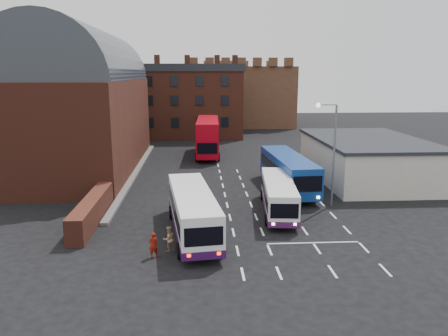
{
  "coord_description": "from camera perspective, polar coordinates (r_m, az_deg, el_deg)",
  "views": [
    {
      "loc": [
        -2.35,
        -29.19,
        10.77
      ],
      "look_at": [
        0.0,
        10.0,
        2.2
      ],
      "focal_mm": 35.0,
      "sensor_mm": 36.0,
      "label": 1
    }
  ],
  "objects": [
    {
      "name": "bus_white_inbound",
      "position": [
        34.44,
        7.12,
        -3.34
      ],
      "size": [
        3.1,
        9.7,
        2.6
      ],
      "rotation": [
        0.0,
        0.0,
        3.05
      ],
      "color": "white",
      "rests_on": "ground"
    },
    {
      "name": "brick_terrace",
      "position": [
        75.46,
        -6.26,
        8.24
      ],
      "size": [
        22.0,
        10.0,
        11.0
      ],
      "primitive_type": "cube",
      "color": "brown",
      "rests_on": "ground"
    },
    {
      "name": "forecourt_wall",
      "position": [
        33.64,
        -16.84,
        -5.3
      ],
      "size": [
        1.2,
        10.0,
        1.8
      ],
      "primitive_type": "cube",
      "color": "#602B1E",
      "rests_on": "ground"
    },
    {
      "name": "bus_red_double",
      "position": [
        57.84,
        -2.13,
        4.15
      ],
      "size": [
        3.37,
        12.15,
        4.83
      ],
      "rotation": [
        0.0,
        0.0,
        3.11
      ],
      "color": "#B60213",
      "rests_on": "ground"
    },
    {
      "name": "railway_station",
      "position": [
        51.97,
        -18.28,
        8.25
      ],
      "size": [
        12.0,
        28.0,
        16.0
      ],
      "color": "#602B1E",
      "rests_on": "ground"
    },
    {
      "name": "cream_building",
      "position": [
        47.33,
        18.14,
        1.21
      ],
      "size": [
        10.4,
        16.4,
        4.25
      ],
      "color": "beige",
      "rests_on": "ground"
    },
    {
      "name": "pedestrian_beige",
      "position": [
        27.34,
        -7.25,
        -9.17
      ],
      "size": [
        0.99,
        0.94,
        1.61
      ],
      "primitive_type": "imported",
      "rotation": [
        0.0,
        0.0,
        3.72
      ],
      "color": "tan",
      "rests_on": "ground"
    },
    {
      "name": "bus_white_outbound",
      "position": [
        29.67,
        -4.12,
        -5.38
      ],
      "size": [
        3.83,
        11.19,
        2.99
      ],
      "rotation": [
        0.0,
        0.0,
        0.12
      ],
      "color": "white",
      "rests_on": "ground"
    },
    {
      "name": "ground",
      "position": [
        31.2,
        1.11,
        -7.88
      ],
      "size": [
        180.0,
        180.0,
        0.0
      ],
      "primitive_type": "plane",
      "color": "black"
    },
    {
      "name": "pedestrian_red",
      "position": [
        26.63,
        -9.23,
        -9.89
      ],
      "size": [
        0.67,
        0.58,
        1.56
      ],
      "primitive_type": "imported",
      "rotation": [
        0.0,
        0.0,
        3.57
      ],
      "color": "maroon",
      "rests_on": "ground"
    },
    {
      "name": "street_lamp",
      "position": [
        36.13,
        13.79,
        2.94
      ],
      "size": [
        1.72,
        0.37,
        8.46
      ],
      "rotation": [
        0.0,
        0.0,
        -0.06
      ],
      "color": "slate",
      "rests_on": "ground"
    },
    {
      "name": "bus_blue",
      "position": [
        41.2,
        8.34,
        -0.22
      ],
      "size": [
        3.59,
        12.06,
        3.25
      ],
      "rotation": [
        0.0,
        0.0,
        3.21
      ],
      "color": "navy",
      "rests_on": "ground"
    },
    {
      "name": "castle_keep",
      "position": [
        95.67,
        1.6,
        9.45
      ],
      "size": [
        22.0,
        22.0,
        12.0
      ],
      "primitive_type": "cube",
      "color": "brown",
      "rests_on": "ground"
    }
  ]
}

